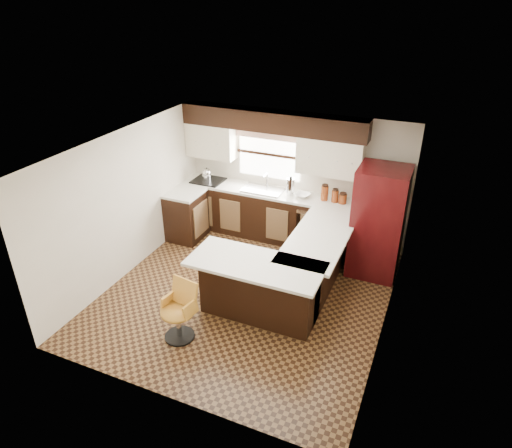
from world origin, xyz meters
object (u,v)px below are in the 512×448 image
at_px(peninsula_return, 260,289).
at_px(bar_chair, 177,313).
at_px(peninsula_long, 314,263).
at_px(refrigerator, 378,222).

distance_m(peninsula_return, bar_chair, 1.22).
bearing_deg(bar_chair, peninsula_long, 64.17).
height_order(peninsula_long, bar_chair, peninsula_long).
xyz_separation_m(refrigerator, bar_chair, (-2.13, -2.73, -0.50)).
distance_m(peninsula_long, bar_chair, 2.31).
relative_size(peninsula_long, refrigerator, 1.05).
distance_m(peninsula_long, refrigerator, 1.25).
bearing_deg(peninsula_return, bar_chair, -132.37).
xyz_separation_m(peninsula_return, bar_chair, (-0.82, -0.90, -0.02)).
bearing_deg(peninsula_long, refrigerator, 47.51).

